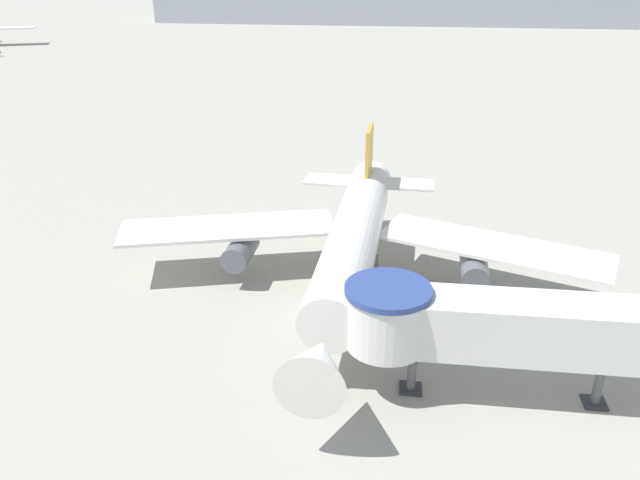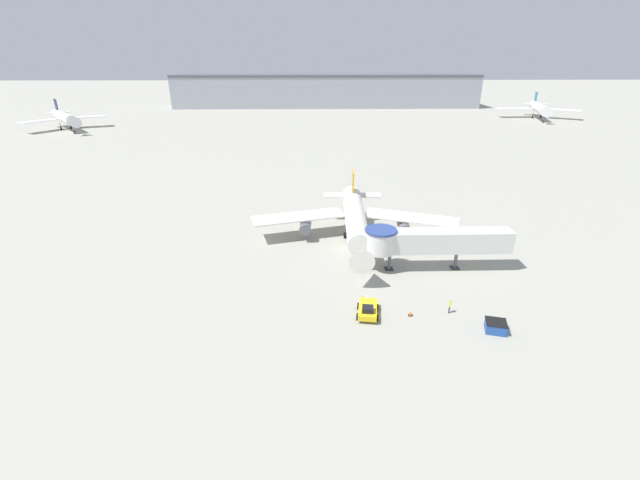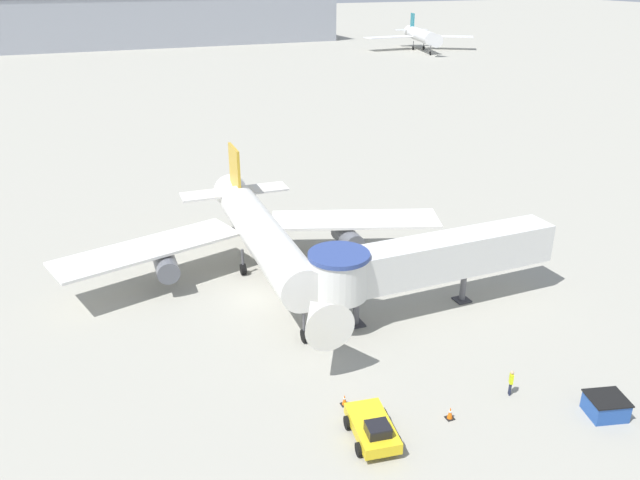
# 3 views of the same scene
# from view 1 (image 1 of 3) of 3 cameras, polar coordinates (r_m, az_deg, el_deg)

# --- Properties ---
(ground_plane) EXTENTS (800.00, 800.00, 0.00)m
(ground_plane) POSITION_cam_1_polar(r_m,az_deg,el_deg) (37.67, 0.79, -6.88)
(ground_plane) COLOR #9E9B8E
(main_airplane) EXTENTS (31.78, 26.05, 8.53)m
(main_airplane) POSITION_cam_1_polar(r_m,az_deg,el_deg) (38.09, 3.03, -0.32)
(main_airplane) COLOR white
(main_airplane) RESTS_ON ground_plane
(jet_bridge) EXTENTS (18.95, 4.10, 5.71)m
(jet_bridge) POSITION_cam_1_polar(r_m,az_deg,el_deg) (30.50, 17.73, -7.58)
(jet_bridge) COLOR silver
(jet_bridge) RESTS_ON ground_plane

